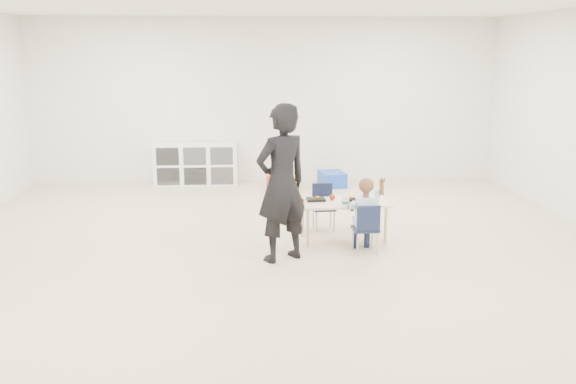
{
  "coord_description": "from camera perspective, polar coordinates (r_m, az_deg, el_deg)",
  "views": [
    {
      "loc": [
        -0.29,
        -6.03,
        2.27
      ],
      "look_at": [
        0.1,
        -0.0,
        0.85
      ],
      "focal_mm": 38.0,
      "sensor_mm": 36.0,
      "label": 1
    }
  ],
  "objects": [
    {
      "name": "room",
      "position": [
        6.1,
        -0.94,
        5.03
      ],
      "size": [
        9.0,
        9.02,
        2.8
      ],
      "color": "beige",
      "rests_on": "ground"
    },
    {
      "name": "table",
      "position": [
        7.4,
        5.19,
        -2.67
      ],
      "size": [
        1.09,
        0.59,
        0.49
      ],
      "rotation": [
        0.0,
        0.0,
        0.06
      ],
      "color": "#F3E3C2",
      "rests_on": "ground"
    },
    {
      "name": "chair_near",
      "position": [
        6.97,
        7.25,
        -3.36
      ],
      "size": [
        0.3,
        0.28,
        0.58
      ],
      "primitive_type": null,
      "rotation": [
        0.0,
        0.0,
        0.06
      ],
      "color": "#111833",
      "rests_on": "ground"
    },
    {
      "name": "chair_far",
      "position": [
        7.82,
        3.36,
        -1.44
      ],
      "size": [
        0.3,
        0.28,
        0.58
      ],
      "primitive_type": null,
      "rotation": [
        0.0,
        0.0,
        0.06
      ],
      "color": "#111833",
      "rests_on": "ground"
    },
    {
      "name": "child",
      "position": [
        6.92,
        7.29,
        -2.03
      ],
      "size": [
        0.41,
        0.41,
        0.92
      ],
      "primitive_type": null,
      "rotation": [
        0.0,
        0.0,
        0.06
      ],
      "color": "#AFC4ED",
      "rests_on": "chair_near"
    },
    {
      "name": "lunch_tray_near",
      "position": [
        7.4,
        6.1,
        -0.67
      ],
      "size": [
        0.23,
        0.17,
        0.03
      ],
      "primitive_type": "cube",
      "rotation": [
        0.0,
        0.0,
        0.06
      ],
      "color": "black",
      "rests_on": "table"
    },
    {
      "name": "lunch_tray_far",
      "position": [
        7.35,
        2.63,
        -0.7
      ],
      "size": [
        0.23,
        0.17,
        0.03
      ],
      "primitive_type": "cube",
      "rotation": [
        0.0,
        0.0,
        0.06
      ],
      "color": "black",
      "rests_on": "table"
    },
    {
      "name": "milk_carton",
      "position": [
        7.19,
        5.41,
        -0.78
      ],
      "size": [
        0.07,
        0.07,
        0.1
      ],
      "primitive_type": "cube",
      "rotation": [
        0.0,
        0.0,
        0.06
      ],
      "color": "white",
      "rests_on": "table"
    },
    {
      "name": "bread_roll",
      "position": [
        7.28,
        7.69,
        -0.79
      ],
      "size": [
        0.09,
        0.09,
        0.07
      ],
      "primitive_type": "ellipsoid",
      "color": "tan",
      "rests_on": "table"
    },
    {
      "name": "apple_near",
      "position": [
        7.39,
        4.15,
        -0.49
      ],
      "size": [
        0.07,
        0.07,
        0.07
      ],
      "primitive_type": "sphere",
      "color": "maroon",
      "rests_on": "table"
    },
    {
      "name": "apple_far",
      "position": [
        7.2,
        1.25,
        -0.83
      ],
      "size": [
        0.07,
        0.07,
        0.07
      ],
      "primitive_type": "sphere",
      "color": "maroon",
      "rests_on": "table"
    },
    {
      "name": "cubby_shelf",
      "position": [
        10.52,
        -8.61,
        2.59
      ],
      "size": [
        1.4,
        0.4,
        0.7
      ],
      "primitive_type": "cube",
      "color": "white",
      "rests_on": "ground"
    },
    {
      "name": "adult",
      "position": [
        6.54,
        -0.6,
        0.8
      ],
      "size": [
        0.75,
        0.68,
        1.72
      ],
      "primitive_type": "imported",
      "rotation": [
        0.0,
        0.0,
        3.69
      ],
      "color": "black",
      "rests_on": "ground"
    },
    {
      "name": "bin_red",
      "position": [
        10.03,
        -0.73,
        0.81
      ],
      "size": [
        0.45,
        0.52,
        0.22
      ],
      "primitive_type": "cube",
      "rotation": [
        0.0,
        0.0,
        0.26
      ],
      "color": "red",
      "rests_on": "ground"
    },
    {
      "name": "bin_yellow",
      "position": [
        10.08,
        0.15,
        0.86
      ],
      "size": [
        0.38,
        0.47,
        0.21
      ],
      "primitive_type": "cube",
      "rotation": [
        0.0,
        0.0,
        -0.11
      ],
      "color": "yellow",
      "rests_on": "ground"
    },
    {
      "name": "bin_blue",
      "position": [
        10.33,
        4.15,
        1.22
      ],
      "size": [
        0.46,
        0.55,
        0.24
      ],
      "primitive_type": "cube",
      "rotation": [
        0.0,
        0.0,
        0.15
      ],
      "color": "#1841B9",
      "rests_on": "ground"
    }
  ]
}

